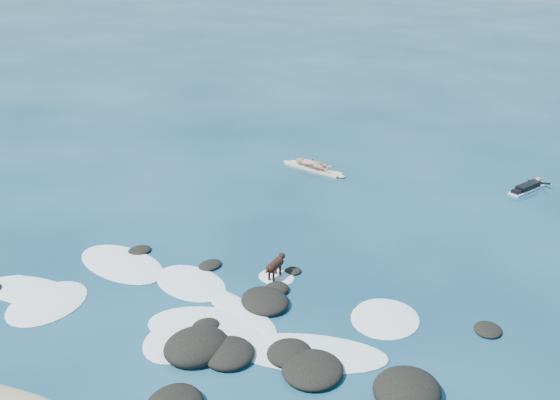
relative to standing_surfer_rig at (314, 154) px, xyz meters
The scene contains 6 objects.
ground 9.52m from the standing_surfer_rig, 75.23° to the right, with size 160.00×160.00×0.00m, color #0A2642.
reef_rocks 12.83m from the standing_surfer_rig, 69.12° to the right, with size 14.74×7.83×0.64m.
breaking_foam 10.97m from the standing_surfer_rig, 82.28° to the right, with size 12.37×6.33×0.12m.
standing_surfer_rig is the anchor object (origin of this frame).
paddling_surfer_rig 8.55m from the standing_surfer_rig, 15.87° to the left, with size 1.30×2.12×0.38m.
dog 8.95m from the standing_surfer_rig, 69.14° to the right, with size 0.29×1.11×0.70m.
Camera 1 is at (8.90, -12.62, 9.43)m, focal length 40.00 mm.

